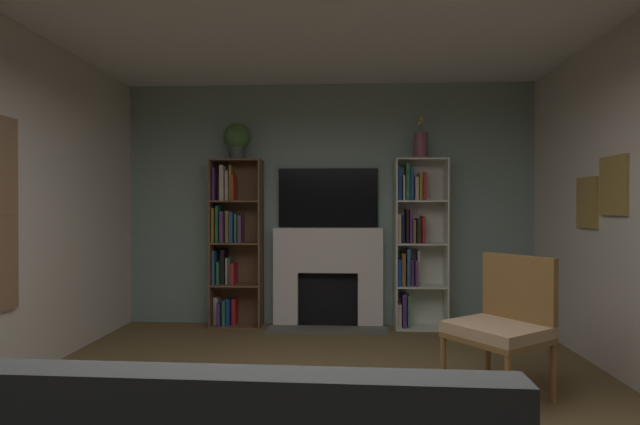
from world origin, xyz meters
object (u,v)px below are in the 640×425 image
tv (328,198)px  bookshelf_left (232,243)px  armchair (504,321)px  vase_with_flowers (421,145)px  fireplace (328,275)px  bookshelf_right (414,241)px  potted_plant (237,139)px

tv → bookshelf_left: size_ratio=0.60×
armchair → tv: bearing=122.2°
bookshelf_left → vase_with_flowers: (2.19, -0.03, 1.14)m
fireplace → vase_with_flowers: vase_with_flowers is taller
tv → armchair: (1.36, -2.17, -0.95)m
fireplace → armchair: bearing=-56.9°
fireplace → bookshelf_left: bookshelf_left is taller
fireplace → armchair: size_ratio=1.33×
bookshelf_right → potted_plant: 2.37m
fireplace → bookshelf_right: size_ratio=0.70×
potted_plant → armchair: bearing=-40.2°
bookshelf_left → armchair: bearing=-39.8°
tv → vase_with_flowers: bearing=-6.5°
tv → bookshelf_right: 1.12m
vase_with_flowers → armchair: bearing=-81.7°
tv → bookshelf_right: (0.99, -0.09, -0.50)m
vase_with_flowers → armchair: (0.30, -2.05, -1.55)m
fireplace → potted_plant: 1.91m
fireplace → bookshelf_right: bearing=-0.9°
fireplace → potted_plant: potted_plant is taller
bookshelf_left → armchair: size_ratio=1.89×
potted_plant → vase_with_flowers: size_ratio=0.88×
bookshelf_right → fireplace: bearing=179.1°
bookshelf_left → potted_plant: 1.23m
bookshelf_left → potted_plant: potted_plant is taller
vase_with_flowers → armchair: 2.59m
fireplace → bookshelf_right: bookshelf_right is taller
potted_plant → vase_with_flowers: bearing=-0.0°
fireplace → armchair: (1.36, -2.09, -0.05)m
tv → vase_with_flowers: (1.06, -0.12, 0.60)m
bookshelf_left → vase_with_flowers: size_ratio=4.01×
bookshelf_right → armchair: bearing=-80.0°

